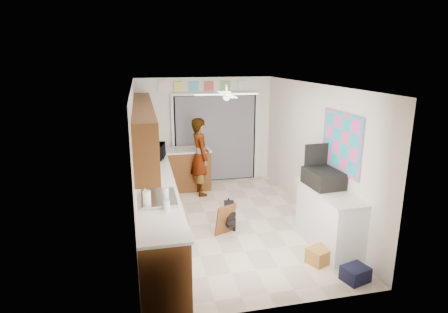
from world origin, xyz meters
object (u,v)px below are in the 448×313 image
soap_bottle (150,168)px  cardboard_box (320,255)px  man (200,157)px  dog (229,214)px  navy_crate (355,274)px  paper_towel_roll (147,199)px  suitcase (323,178)px  microwave (155,151)px

soap_bottle → cardboard_box: (2.37, -1.86, -0.97)m
cardboard_box → man: bearing=111.3°
soap_bottle → dog: size_ratio=0.46×
dog → navy_crate: bearing=-46.8°
paper_towel_roll → suitcase: suitcase is taller
soap_bottle → suitcase: size_ratio=0.45×
paper_towel_roll → navy_crate: paper_towel_roll is taller
microwave → man: bearing=-63.5°
paper_towel_roll → man: size_ratio=0.13×
soap_bottle → cardboard_box: size_ratio=0.77×
paper_towel_roll → man: man is taller
microwave → suitcase: size_ratio=0.87×
cardboard_box → navy_crate: 0.59m
navy_crate → dog: size_ratio=0.54×
man → dog: (0.23, -1.79, -0.61)m
soap_bottle → man: 1.79m
microwave → dog: size_ratio=0.88×
navy_crate → cardboard_box: bearing=115.0°
dog → suitcase: bearing=-19.4°
microwave → man: man is taller
paper_towel_roll → cardboard_box: bearing=-9.8°
microwave → soap_bottle: size_ratio=1.93×
suitcase → man: size_ratio=0.37×
suitcase → soap_bottle: bearing=152.0°
cardboard_box → soap_bottle: bearing=141.9°
microwave → man: size_ratio=0.32×
cardboard_box → dog: (-1.04, 1.45, 0.13)m
suitcase → navy_crate: bearing=-97.5°
soap_bottle → paper_towel_roll: 1.44m
soap_bottle → suitcase: soap_bottle is taller
cardboard_box → man: size_ratio=0.22×
soap_bottle → man: size_ratio=0.16×
dog → paper_towel_roll: bearing=-133.8°
microwave → dog: bearing=-130.4°
suitcase → cardboard_box: 1.22m
microwave → cardboard_box: (2.24, -2.99, -0.98)m
man → dog: man is taller
cardboard_box → navy_crate: (0.25, -0.54, -0.01)m
man → dog: 1.91m
paper_towel_roll → suitcase: size_ratio=0.36×
soap_bottle → paper_towel_roll: soap_bottle is taller
paper_towel_roll → navy_crate: bearing=-19.6°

